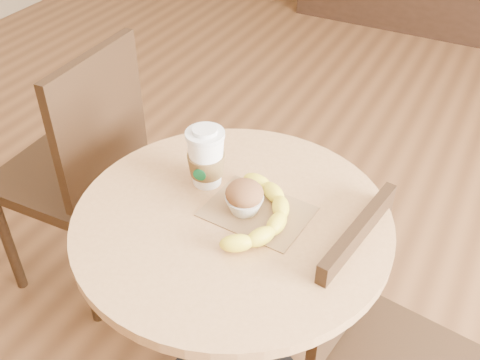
% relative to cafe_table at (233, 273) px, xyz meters
% --- Properties ---
extents(cafe_table, '(0.76, 0.76, 0.75)m').
position_rel_cafe_table_xyz_m(cafe_table, '(0.00, 0.00, 0.00)').
color(cafe_table, black).
rests_on(cafe_table, ground).
extents(chair_left, '(0.43, 0.43, 0.95)m').
position_rel_cafe_table_xyz_m(chair_left, '(-0.69, 0.20, -0.03)').
color(chair_left, black).
rests_on(chair_left, ground).
extents(chair_right, '(0.40, 0.40, 0.80)m').
position_rel_cafe_table_xyz_m(chair_right, '(0.39, 0.05, -0.11)').
color(chair_right, black).
rests_on(chair_right, ground).
extents(kraft_bag, '(0.25, 0.20, 0.00)m').
position_rel_cafe_table_xyz_m(kraft_bag, '(0.05, 0.04, 0.20)').
color(kraft_bag, olive).
rests_on(kraft_bag, cafe_table).
extents(coffee_cup, '(0.10, 0.10, 0.16)m').
position_rel_cafe_table_xyz_m(coffee_cup, '(-0.12, 0.08, 0.27)').
color(coffee_cup, white).
rests_on(coffee_cup, cafe_table).
extents(muffin, '(0.09, 0.09, 0.08)m').
position_rel_cafe_table_xyz_m(muffin, '(0.02, 0.03, 0.24)').
color(muffin, silver).
rests_on(muffin, kraft_bag).
extents(banana, '(0.23, 0.32, 0.04)m').
position_rel_cafe_table_xyz_m(banana, '(0.06, 0.01, 0.22)').
color(banana, yellow).
rests_on(banana, kraft_bag).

